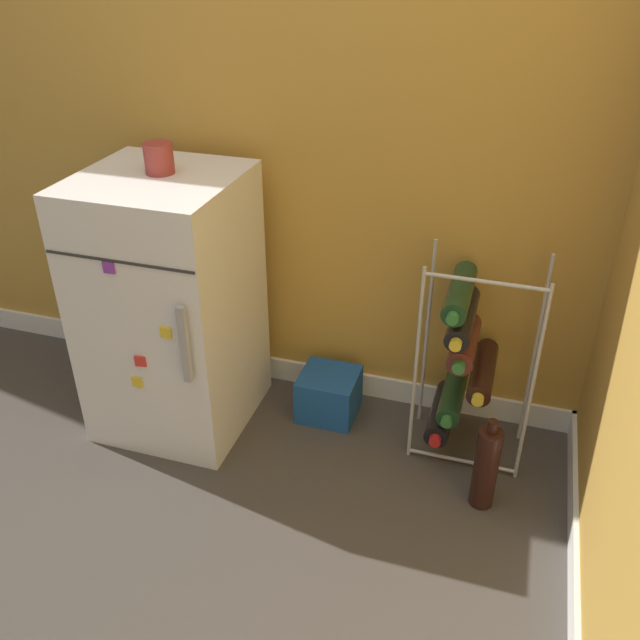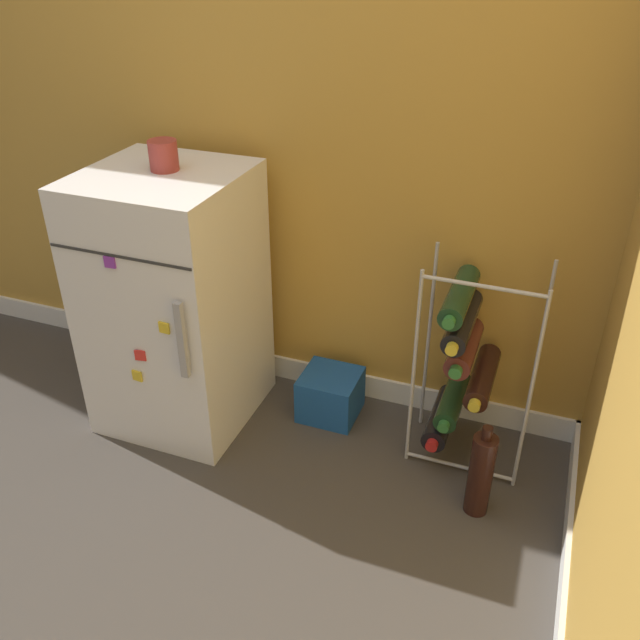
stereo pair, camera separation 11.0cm
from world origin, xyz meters
TOP-DOWN VIEW (x-y plane):
  - ground_plane at (0.00, 0.00)m, footprint 14.00×14.00m
  - wall_back at (0.00, 0.74)m, footprint 6.71×0.07m
  - mini_fridge at (-0.51, 0.40)m, footprint 0.49×0.53m
  - wine_rack at (0.45, 0.52)m, footprint 0.36×0.33m
  - soda_box at (0.00, 0.55)m, footprint 0.20×0.20m
  - fridge_top_cup at (-0.50, 0.43)m, footprint 0.09×0.09m
  - loose_bottle_floor at (0.58, 0.27)m, footprint 0.07×0.07m

SIDE VIEW (x-z plane):
  - ground_plane at x=0.00m, z-range 0.00..0.00m
  - soda_box at x=0.00m, z-range 0.00..0.17m
  - loose_bottle_floor at x=0.58m, z-range -0.02..0.30m
  - wine_rack at x=0.45m, z-range 0.01..0.71m
  - mini_fridge at x=-0.51m, z-range 0.00..0.90m
  - fridge_top_cup at x=-0.50m, z-range 0.90..0.99m
  - wall_back at x=0.00m, z-range -0.01..2.49m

